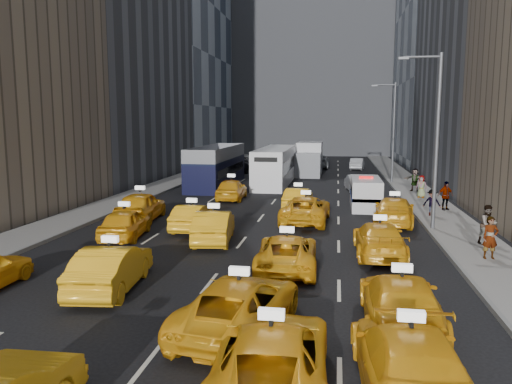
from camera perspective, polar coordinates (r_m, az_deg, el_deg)
ground at (r=16.09m, az=-7.17°, el=-12.54°), size 160.00×160.00×0.00m
sidewalk_west at (r=42.48m, az=-11.29°, el=0.45°), size 3.00×90.00×0.15m
sidewalk_east at (r=40.29m, az=17.95°, el=-0.20°), size 3.00×90.00×0.15m
curb_west at (r=42.00m, az=-9.43°, el=0.44°), size 0.15×90.00×0.18m
curb_east at (r=40.09m, az=15.90°, el=-0.14°), size 0.15×90.00×0.18m
building_west_far at (r=74.38m, az=-11.16°, el=19.93°), size 16.00×22.00×42.00m
building_backdrop at (r=87.70m, az=6.58°, el=17.54°), size 30.00×12.00×40.00m
streetlight_near at (r=26.87m, az=19.75°, el=6.10°), size 2.15×0.22×9.00m
streetlight_far at (r=46.68m, az=15.31°, el=6.97°), size 2.15×0.22×9.00m
taxi_2 at (r=11.06m, az=1.75°, el=-18.37°), size 2.77×5.43×1.47m
taxi_3 at (r=11.34m, az=17.10°, el=-17.93°), size 2.37×5.29×1.50m
taxi_5 at (r=17.65m, az=-16.21°, el=-8.30°), size 2.12×4.80×1.53m
taxi_6 at (r=13.82m, az=-1.91°, el=-12.78°), size 3.13×5.55×1.46m
taxi_7 at (r=14.56m, az=16.20°, el=-11.95°), size 2.14×5.15×1.49m
taxi_8 at (r=25.03m, az=-14.75°, el=-3.47°), size 2.28×4.49×1.47m
taxi_9 at (r=23.54m, az=-4.82°, el=-3.91°), size 2.17×4.75×1.51m
taxi_10 at (r=19.27m, az=3.55°, el=-6.89°), size 2.45×4.92×1.34m
taxi_11 at (r=21.72m, az=13.91°, el=-5.26°), size 2.10×4.97×1.43m
taxi_12 at (r=29.14m, az=-13.05°, el=-1.58°), size 2.43×5.08×1.67m
taxi_13 at (r=26.32m, az=-7.32°, el=-2.85°), size 1.48×4.07×1.33m
taxi_14 at (r=28.04m, az=5.70°, el=-1.99°), size 2.70×5.45×1.49m
taxi_15 at (r=28.47m, az=15.51°, el=-2.09°), size 2.72×5.35×1.49m
taxi_16 at (r=35.90m, az=-2.82°, el=0.33°), size 2.01×4.59×1.54m
taxi_17 at (r=32.30m, az=4.82°, el=-0.73°), size 1.74×4.24×1.37m
nypd_van at (r=33.29m, az=12.42°, el=-0.18°), size 1.98×4.88×2.08m
double_decker at (r=43.60m, az=-4.51°, el=2.92°), size 2.83×11.77×3.41m
city_bus at (r=44.96m, az=2.24°, el=2.99°), size 3.46×12.66×3.23m
box_truck at (r=52.74m, az=6.11°, el=3.79°), size 3.28×7.63×3.39m
misc_car_0 at (r=41.33m, az=11.34°, el=1.07°), size 1.90×4.19×1.33m
misc_car_1 at (r=55.86m, az=-1.64°, el=3.21°), size 3.51×6.25×1.65m
misc_car_2 at (r=60.22m, az=7.24°, el=3.47°), size 2.33×5.46×1.57m
misc_car_3 at (r=59.43m, az=3.56°, el=3.37°), size 1.97×4.19×1.39m
misc_car_4 at (r=59.25m, az=11.48°, el=3.18°), size 1.88×4.22×1.35m
pedestrian_0 at (r=22.18m, az=25.21°, el=-4.74°), size 0.69×0.51×1.73m
pedestrian_1 at (r=24.83m, az=25.00°, el=-3.36°), size 0.98×0.78×1.77m
pedestrian_2 at (r=30.88m, az=19.46°, el=-1.13°), size 1.05×0.55×1.55m
pedestrian_3 at (r=33.07m, az=20.83°, el=-0.39°), size 1.15×0.82×1.80m
pedestrian_4 at (r=37.86m, az=18.38°, el=0.61°), size 0.89×0.70×1.62m
pedestrian_5 at (r=41.09m, az=17.69°, el=1.34°), size 1.73×1.09×1.80m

